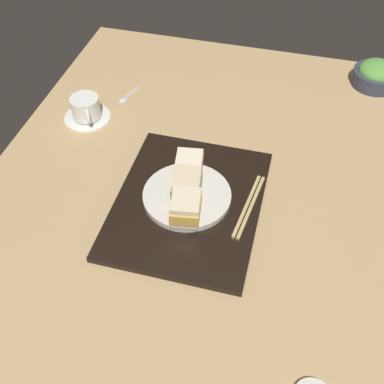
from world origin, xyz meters
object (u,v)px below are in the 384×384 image
(sandwich_far, at_px, (189,166))
(chopsticks_pair, at_px, (249,206))
(sandwich_middle, at_px, (187,185))
(salad_bowl, at_px, (376,75))
(teaspoon, at_px, (125,97))
(sandwich_plate, at_px, (187,196))
(coffee_cup, at_px, (86,110))
(sandwich_near, at_px, (184,208))

(sandwich_far, relative_size, chopsticks_pair, 0.41)
(sandwich_middle, distance_m, salad_bowl, 0.70)
(sandwich_far, relative_size, salad_bowl, 0.60)
(salad_bowl, relative_size, chopsticks_pair, 0.69)
(sandwich_middle, distance_m, teaspoon, 0.43)
(sandwich_plate, distance_m, sandwich_middle, 0.03)
(chopsticks_pair, height_order, coffee_cup, coffee_cup)
(sandwich_middle, relative_size, chopsticks_pair, 0.43)
(coffee_cup, bearing_deg, teaspoon, -31.10)
(sandwich_middle, height_order, coffee_cup, sandwich_middle)
(sandwich_middle, distance_m, chopsticks_pair, 0.14)
(salad_bowl, xyz_separation_m, coffee_cup, (-0.36, 0.74, -0.00))
(sandwich_plate, bearing_deg, salad_bowl, -34.94)
(sandwich_near, xyz_separation_m, coffee_cup, (0.29, 0.35, -0.03))
(sandwich_near, height_order, salad_bowl, sandwich_near)
(sandwich_plate, relative_size, chopsticks_pair, 1.04)
(coffee_cup, bearing_deg, salad_bowl, -64.30)
(chopsticks_pair, bearing_deg, coffee_cup, 65.58)
(sandwich_far, bearing_deg, sandwich_middle, -169.31)
(sandwich_far, height_order, salad_bowl, sandwich_far)
(coffee_cup, height_order, teaspoon, coffee_cup)
(sandwich_middle, xyz_separation_m, chopsticks_pair, (0.01, -0.14, -0.04))
(teaspoon, bearing_deg, chopsticks_pair, -128.67)
(sandwich_middle, xyz_separation_m, sandwich_far, (0.06, 0.01, -0.00))
(teaspoon, bearing_deg, sandwich_plate, -141.13)
(sandwich_far, distance_m, salad_bowl, 0.66)
(sandwich_near, distance_m, sandwich_middle, 0.06)
(sandwich_plate, height_order, chopsticks_pair, sandwich_plate)
(sandwich_far, bearing_deg, teaspoon, 43.60)
(sandwich_near, distance_m, chopsticks_pair, 0.15)
(chopsticks_pair, bearing_deg, sandwich_middle, 93.08)
(sandwich_far, bearing_deg, salad_bowl, -38.97)
(salad_bowl, xyz_separation_m, chopsticks_pair, (-0.57, 0.27, -0.01))
(teaspoon, bearing_deg, sandwich_near, -144.74)
(chopsticks_pair, height_order, teaspoon, chopsticks_pair)
(sandwich_plate, xyz_separation_m, sandwich_near, (-0.06, -0.01, 0.03))
(sandwich_plate, bearing_deg, chopsticks_pair, -86.92)
(sandwich_near, relative_size, coffee_cup, 0.67)
(sandwich_plate, distance_m, sandwich_near, 0.07)
(sandwich_middle, relative_size, coffee_cup, 0.66)
(salad_bowl, bearing_deg, sandwich_plate, 145.06)
(salad_bowl, height_order, chopsticks_pair, salad_bowl)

